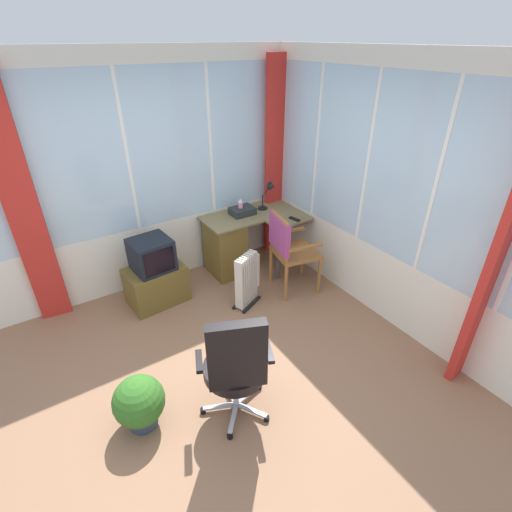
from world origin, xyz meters
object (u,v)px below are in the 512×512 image
desk_lamp (270,191)px  space_heater (248,279)px  desk (229,244)px  spray_bottle (241,207)px  potted_plant (139,402)px  paper_tray (242,211)px  tv_remote (295,219)px  tv_on_stand (155,275)px  office_chair (236,365)px  wooden_armchair (286,244)px

desk_lamp → space_heater: (-0.80, -0.74, -0.66)m
desk → spray_bottle: bearing=16.5°
space_heater → potted_plant: (-1.55, -0.90, -0.08)m
paper_tray → spray_bottle: bearing=141.4°
desk → desk_lamp: (0.63, 0.01, 0.59)m
desk → desk_lamp: 0.86m
tv_remote → space_heater: 1.00m
desk → tv_remote: size_ratio=8.15×
desk_lamp → spray_bottle: bearing=171.5°
tv_on_stand → office_chair: bearing=-90.3°
desk_lamp → wooden_armchair: 0.87m
desk → desk_lamp: bearing=0.6°
desk → space_heater: (-0.17, -0.73, -0.07)m
desk → tv_on_stand: size_ratio=1.51×
wooden_armchair → office_chair: (-1.41, -1.26, -0.04)m
desk_lamp → tv_remote: desk_lamp is taller
desk → space_heater: size_ratio=1.88×
tv_on_stand → spray_bottle: bearing=8.7°
wooden_armchair → potted_plant: 2.30m
wooden_armchair → space_heater: 0.61m
tv_remote → wooden_armchair: size_ratio=0.15×
tv_remote → wooden_armchair: (-0.34, -0.29, -0.12)m
desk → tv_remote: tv_remote is taller
potted_plant → tv_on_stand: bearing=65.6°
space_heater → desk_lamp: bearing=42.8°
tv_remote → office_chair: 2.34m
spray_bottle → paper_tray: bearing=-38.6°
desk → desk_lamp: size_ratio=3.25×
tv_remote → office_chair: size_ratio=0.14×
desk → tv_remote: bearing=-32.5°
desk_lamp → office_chair: 2.64m
spray_bottle → space_heater: (-0.39, -0.80, -0.52)m
paper_tray → office_chair: 2.43m
desk → wooden_armchair: 0.85m
office_chair → tv_remote: bearing=41.6°
tv_remote → potted_plant: (-2.42, -1.19, -0.50)m
desk → wooden_armchair: bearing=-64.0°
tv_on_stand → space_heater: (0.87, -0.61, -0.03)m
spray_bottle → space_heater: spray_bottle is taller
space_heater → spray_bottle: bearing=63.8°
desk_lamp → potted_plant: (-2.35, -1.64, -0.73)m
wooden_armchair → space_heater: bearing=179.5°
desk → tv_on_stand: 1.05m
office_chair → tv_on_stand: (0.01, 1.87, -0.24)m
desk_lamp → space_heater: desk_lamp is taller
tv_remote → space_heater: (-0.87, -0.29, -0.42)m
wooden_armchair → tv_remote: bearing=40.6°
spray_bottle → paper_tray: spray_bottle is taller
office_chair → spray_bottle: bearing=58.3°
potted_plant → tv_remote: bearing=26.2°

